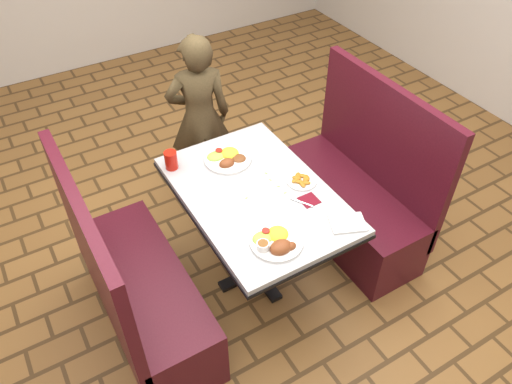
# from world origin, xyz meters

# --- Properties ---
(dining_table) EXTENTS (0.81, 1.21, 0.75)m
(dining_table) POSITION_xyz_m (0.00, 0.00, 0.65)
(dining_table) COLOR #B1B4B6
(dining_table) RESTS_ON ground
(booth_bench_left) EXTENTS (0.47, 1.20, 1.17)m
(booth_bench_left) POSITION_xyz_m (-0.80, 0.00, 0.33)
(booth_bench_left) COLOR #4B111D
(booth_bench_left) RESTS_ON ground
(booth_bench_right) EXTENTS (0.47, 1.20, 1.17)m
(booth_bench_right) POSITION_xyz_m (0.80, 0.00, 0.33)
(booth_bench_right) COLOR #4B111D
(booth_bench_right) RESTS_ON ground
(diner_person) EXTENTS (0.54, 0.42, 1.30)m
(diner_person) POSITION_xyz_m (0.11, 1.02, 0.65)
(diner_person) COLOR brown
(diner_person) RESTS_ON ground
(near_dinner_plate) EXTENTS (0.29, 0.29, 0.09)m
(near_dinner_plate) POSITION_xyz_m (-0.12, -0.40, 0.78)
(near_dinner_plate) COLOR white
(near_dinner_plate) RESTS_ON dining_table
(far_dinner_plate) EXTENTS (0.30, 0.30, 0.08)m
(far_dinner_plate) POSITION_xyz_m (-0.00, 0.35, 0.78)
(far_dinner_plate) COLOR white
(far_dinner_plate) RESTS_ON dining_table
(plantain_plate) EXTENTS (0.18, 0.18, 0.03)m
(plantain_plate) POSITION_xyz_m (0.28, -0.06, 0.76)
(plantain_plate) COLOR white
(plantain_plate) RESTS_ON dining_table
(maroon_napkin) EXTENTS (0.10, 0.10, 0.00)m
(maroon_napkin) POSITION_xyz_m (0.23, -0.22, 0.75)
(maroon_napkin) COLOR maroon
(maroon_napkin) RESTS_ON dining_table
(spoon_utensil) EXTENTS (0.08, 0.13, 0.00)m
(spoon_utensil) POSITION_xyz_m (0.18, -0.21, 0.76)
(spoon_utensil) COLOR silver
(spoon_utensil) RESTS_ON dining_table
(red_tumbler) EXTENTS (0.08, 0.08, 0.12)m
(red_tumbler) POSITION_xyz_m (-0.34, 0.46, 0.81)
(red_tumbler) COLOR red
(red_tumbler) RESTS_ON dining_table
(paper_napkin) EXTENTS (0.23, 0.21, 0.01)m
(paper_napkin) POSITION_xyz_m (0.30, -0.48, 0.76)
(paper_napkin) COLOR white
(paper_napkin) RESTS_ON dining_table
(knife_utensil) EXTENTS (0.06, 0.18, 0.00)m
(knife_utensil) POSITION_xyz_m (-0.04, -0.37, 0.76)
(knife_utensil) COLOR #B7B8BC
(knife_utensil) RESTS_ON dining_table
(fork_utensil) EXTENTS (0.04, 0.14, 0.00)m
(fork_utensil) POSITION_xyz_m (-0.08, -0.37, 0.76)
(fork_utensil) COLOR silver
(fork_utensil) RESTS_ON dining_table
(lettuce_shreds) EXTENTS (0.28, 0.32, 0.00)m
(lettuce_shreds) POSITION_xyz_m (0.04, 0.06, 0.75)
(lettuce_shreds) COLOR #86AF46
(lettuce_shreds) RESTS_ON dining_table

